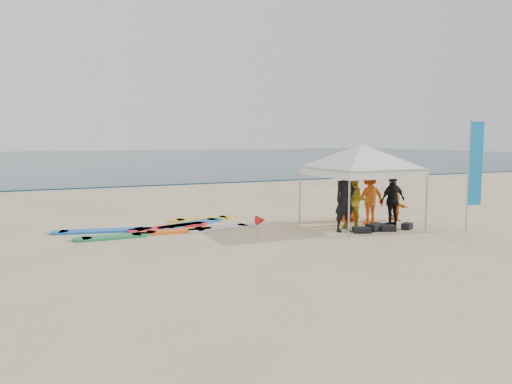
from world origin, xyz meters
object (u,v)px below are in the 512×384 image
at_px(feather_flag, 475,165).
at_px(surfboard_spread, 167,228).
at_px(person_black_a, 345,200).
at_px(person_seated, 396,207).
at_px(person_orange_b, 350,193).
at_px(person_yellow, 355,202).
at_px(canopy_tent, 362,145).
at_px(marker_pennant, 261,220).
at_px(person_black_b, 393,200).
at_px(person_orange_a, 369,197).

distance_m(feather_flag, surfboard_spread, 9.72).
height_order(person_black_a, person_seated, person_black_a).
xyz_separation_m(person_black_a, person_orange_b, (1.27, 1.56, -0.01)).
xyz_separation_m(person_black_a, person_yellow, (0.51, 0.18, -0.11)).
xyz_separation_m(canopy_tent, marker_pennant, (-3.60, -0.22, -2.14)).
bearing_deg(person_yellow, person_orange_b, 88.35).
bearing_deg(person_black_b, person_seated, -141.46).
relative_size(person_black_a, canopy_tent, 0.49).
xyz_separation_m(person_yellow, person_orange_b, (0.76, 1.38, 0.11)).
distance_m(person_black_a, person_seated, 3.02).
bearing_deg(canopy_tent, person_black_b, -15.75).
relative_size(person_orange_b, feather_flag, 0.57).
relative_size(person_black_a, person_orange_b, 1.01).
relative_size(person_yellow, feather_flag, 0.51).
bearing_deg(person_orange_a, marker_pennant, 7.01).
relative_size(person_orange_a, marker_pennant, 2.81).
xyz_separation_m(person_yellow, canopy_tent, (0.39, 0.27, 1.77)).
relative_size(person_yellow, person_orange_a, 0.97).
xyz_separation_m(person_black_b, marker_pennant, (-4.66, 0.08, -0.35)).
bearing_deg(marker_pennant, person_orange_a, 7.07).
bearing_deg(person_seated, feather_flag, -161.35).
xyz_separation_m(person_orange_a, person_black_b, (0.48, -0.59, -0.06)).
height_order(person_orange_a, surfboard_spread, person_orange_a).
height_order(person_yellow, canopy_tent, canopy_tent).
height_order(person_orange_b, surfboard_spread, person_orange_b).
xyz_separation_m(person_orange_a, canopy_tent, (-0.57, -0.30, 1.74)).
height_order(person_black_b, canopy_tent, canopy_tent).
height_order(feather_flag, marker_pennant, feather_flag).
height_order(person_yellow, surfboard_spread, person_yellow).
height_order(person_yellow, person_black_b, person_yellow).
xyz_separation_m(person_black_b, surfboard_spread, (-6.79, 2.49, -0.81)).
distance_m(person_black_a, person_black_b, 1.96).
distance_m(person_black_a, marker_pennant, 2.76).
height_order(person_orange_b, marker_pennant, person_orange_b).
height_order(person_orange_a, person_black_b, person_orange_a).
relative_size(feather_flag, surfboard_spread, 0.61).
bearing_deg(person_seated, surfboard_spread, 75.21).
relative_size(person_orange_b, person_seated, 2.09).
bearing_deg(person_orange_a, person_seated, -169.92).
distance_m(person_black_b, surfboard_spread, 7.28).
bearing_deg(canopy_tent, person_orange_b, 71.84).
relative_size(person_black_a, feather_flag, 0.57).
height_order(person_orange_a, marker_pennant, person_orange_a).
bearing_deg(person_orange_b, feather_flag, 105.49).
bearing_deg(surfboard_spread, person_seated, -12.22).
bearing_deg(canopy_tent, person_yellow, -144.95).
relative_size(person_black_a, person_orange_a, 1.09).
xyz_separation_m(person_black_a, person_seated, (2.81, 0.99, -0.51)).
bearing_deg(person_orange_a, person_black_b, 128.72).
height_order(person_orange_a, person_orange_b, person_orange_b).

